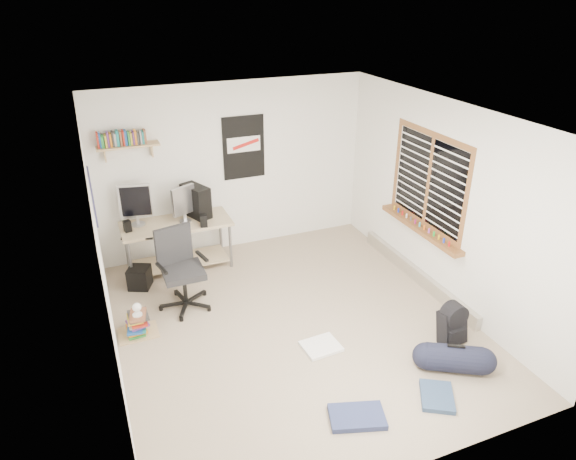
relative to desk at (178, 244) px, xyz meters
name	(u,v)px	position (x,y,z in m)	size (l,w,h in m)	color
floor	(293,324)	(0.98, -1.88, -0.37)	(4.00, 4.50, 0.01)	gray
ceiling	(295,116)	(0.98, -1.88, 2.14)	(4.00, 4.50, 0.01)	white
back_wall	(234,168)	(0.98, 0.37, 0.89)	(4.00, 0.01, 2.50)	silver
left_wall	(102,264)	(-1.03, -1.88, 0.89)	(0.01, 4.50, 2.50)	silver
right_wall	(444,203)	(2.98, -1.88, 0.89)	(0.01, 4.50, 2.50)	silver
desk	(178,244)	(0.00, 0.00, 0.00)	(1.49, 0.65, 0.68)	tan
monitor_left	(136,211)	(-0.49, 0.12, 0.55)	(0.43, 0.11, 0.47)	#B8B7BD
monitor_right	(184,210)	(0.13, -0.02, 0.51)	(0.36, 0.09, 0.40)	#B5B6BA
pc_tower	(196,202)	(0.33, 0.12, 0.55)	(0.22, 0.45, 0.47)	black
keyboard	(138,237)	(-0.54, -0.22, 0.33)	(0.41, 0.14, 0.02)	black
speaker_left	(127,227)	(-0.65, -0.04, 0.40)	(0.09, 0.09, 0.18)	black
speaker_right	(204,221)	(0.33, -0.27, 0.41)	(0.10, 0.10, 0.19)	black
office_chair	(183,272)	(-0.13, -1.02, 0.12)	(0.68, 0.68, 1.04)	black
wall_shelf	(128,146)	(-0.47, 0.26, 1.42)	(0.80, 0.22, 0.24)	tan
poster_back_wall	(244,148)	(1.13, 0.35, 1.19)	(0.62, 0.03, 0.92)	black
poster_left_wall	(92,197)	(-1.01, -0.68, 1.14)	(0.02, 0.42, 0.60)	navy
window	(428,181)	(2.93, -1.58, 1.08)	(0.10, 1.50, 1.26)	brown
baseboard_heater	(416,274)	(2.93, -1.58, -0.28)	(0.08, 2.50, 0.18)	#B7B2A8
backpack	(452,327)	(2.51, -2.85, -0.16)	(0.29, 0.24, 0.39)	black
duffel_bag	(454,359)	(2.22, -3.26, -0.22)	(0.29, 0.29, 0.58)	black
tshirt	(321,346)	(1.09, -2.41, -0.34)	(0.41, 0.34, 0.04)	white
jeans_a	(357,417)	(0.95, -3.48, -0.33)	(0.52, 0.33, 0.06)	navy
jeans_b	(437,396)	(1.81, -3.55, -0.34)	(0.41, 0.31, 0.05)	navy
book_stack	(137,323)	(-0.77, -1.37, -0.21)	(0.49, 0.40, 0.34)	olive
desk_lamp	(136,307)	(-0.75, -1.39, 0.02)	(0.11, 0.19, 0.19)	white
subwoofer	(140,278)	(-0.60, -0.33, -0.22)	(0.27, 0.27, 0.30)	black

